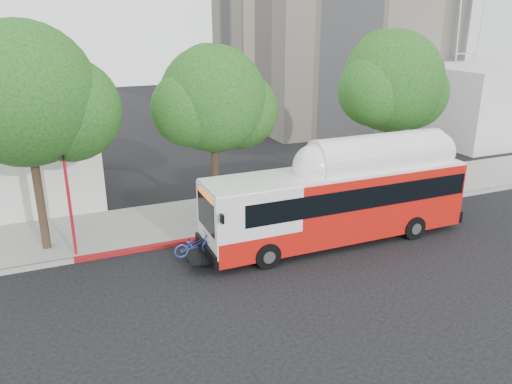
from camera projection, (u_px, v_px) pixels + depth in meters
ground at (286, 268)px, 20.47m from camera, size 120.00×120.00×0.00m
sidewalk at (232, 212)px, 26.11m from camera, size 60.00×5.00×0.15m
curb_strip at (250, 231)px, 23.84m from camera, size 60.00×0.30×0.15m
red_curb_segment at (189, 241)px, 22.75m from camera, size 10.00×0.32×0.16m
street_tree_left at (38, 99)px, 20.02m from camera, size 6.67×5.80×9.74m
street_tree_mid at (221, 103)px, 23.57m from camera, size 5.75×5.00×8.62m
street_tree_right at (398, 85)px, 26.92m from camera, size 6.21×5.40×9.18m
horizon_block at (512, 97)px, 44.28m from camera, size 20.00×12.00×6.00m
transit_bus at (339, 203)px, 22.41m from camera, size 13.11×2.86×3.87m
signal_pole at (70, 206)px, 20.59m from camera, size 0.13×0.44×4.61m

